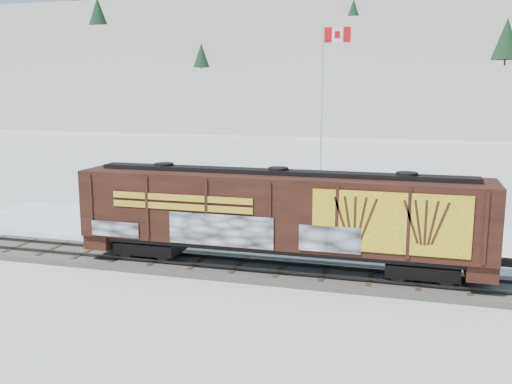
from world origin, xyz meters
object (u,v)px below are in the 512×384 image
(car_white, at_px, (264,225))
(car_silver, at_px, (169,220))
(hopper_railcar, at_px, (278,213))
(flagpole, at_px, (322,142))
(car_dark, at_px, (314,222))

(car_white, bearing_deg, car_silver, 115.55)
(hopper_railcar, height_order, car_silver, hopper_railcar)
(flagpole, relative_size, car_dark, 2.35)
(car_silver, xyz_separation_m, car_dark, (8.21, 1.76, 0.03))
(flagpole, bearing_deg, car_silver, -128.59)
(hopper_railcar, bearing_deg, car_silver, 144.87)
(hopper_railcar, height_order, flagpole, flagpole)
(car_silver, distance_m, car_white, 5.63)
(car_silver, bearing_deg, flagpole, -46.11)
(car_white, bearing_deg, hopper_railcar, -137.11)
(flagpole, xyz_separation_m, car_silver, (-7.38, -9.24, -3.95))
(hopper_railcar, bearing_deg, car_white, 110.97)
(car_silver, bearing_deg, car_white, -93.90)
(flagpole, bearing_deg, car_dark, -83.63)
(hopper_railcar, xyz_separation_m, car_silver, (-7.88, 5.54, -2.10))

